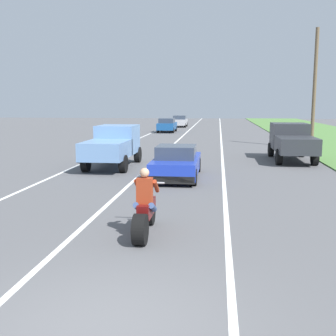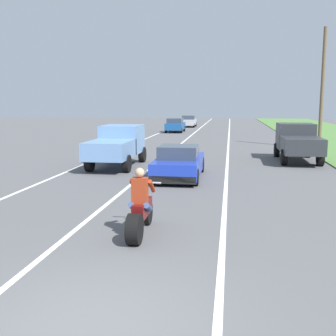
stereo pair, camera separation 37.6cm
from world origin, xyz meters
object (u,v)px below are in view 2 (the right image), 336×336
at_px(sports_car_blue, 179,163).
at_px(distant_car_far_ahead, 175,125).
at_px(pickup_truck_right_shoulder_dark_grey, 298,141).
at_px(motorcycle_with_rider, 140,211).
at_px(pickup_truck_left_lane_light_blue, 117,144).
at_px(distant_car_further_ahead, 189,121).

xyz_separation_m(sports_car_blue, distant_car_far_ahead, (-3.77, 27.15, 0.14)).
distance_m(pickup_truck_right_shoulder_dark_grey, distant_car_far_ahead, 23.20).
relative_size(pickup_truck_right_shoulder_dark_grey, distant_car_far_ahead, 1.20).
xyz_separation_m(motorcycle_with_rider, pickup_truck_right_shoulder_dark_grey, (5.61, 13.61, 0.51)).
xyz_separation_m(pickup_truck_left_lane_light_blue, distant_car_further_ahead, (0.04, 34.48, -0.33)).
xyz_separation_m(sports_car_blue, pickup_truck_right_shoulder_dark_grey, (5.64, 5.94, 0.48)).
height_order(sports_car_blue, pickup_truck_left_lane_light_blue, pickup_truck_left_lane_light_blue).
relative_size(motorcycle_with_rider, distant_car_far_ahead, 0.55).
bearing_deg(motorcycle_with_rider, pickup_truck_left_lane_light_blue, 108.25).
bearing_deg(distant_car_far_ahead, motorcycle_with_rider, -83.77).
height_order(motorcycle_with_rider, pickup_truck_left_lane_light_blue, pickup_truck_left_lane_light_blue).
distance_m(motorcycle_with_rider, pickup_truck_right_shoulder_dark_grey, 14.73).
distance_m(sports_car_blue, pickup_truck_right_shoulder_dark_grey, 8.20).
xyz_separation_m(pickup_truck_right_shoulder_dark_grey, distant_car_far_ahead, (-9.41, 21.21, -0.33)).
bearing_deg(distant_car_far_ahead, distant_car_further_ahead, 87.48).
height_order(sports_car_blue, pickup_truck_right_shoulder_dark_grey, pickup_truck_right_shoulder_dark_grey).
relative_size(motorcycle_with_rider, pickup_truck_left_lane_light_blue, 0.46).
relative_size(motorcycle_with_rider, sports_car_blue, 0.51).
height_order(distant_car_far_ahead, distant_car_further_ahead, same).
bearing_deg(motorcycle_with_rider, distant_car_further_ahead, 94.29).
bearing_deg(sports_car_blue, pickup_truck_right_shoulder_dark_grey, 46.48).
distance_m(pickup_truck_right_shoulder_dark_grey, distant_car_further_ahead, 32.45).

